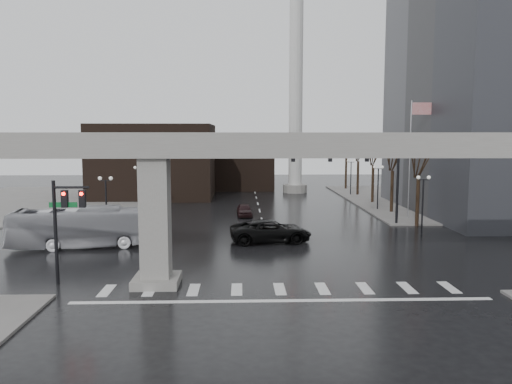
% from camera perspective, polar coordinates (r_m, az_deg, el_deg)
% --- Properties ---
extents(ground, '(160.00, 160.00, 0.00)m').
position_cam_1_polar(ground, '(29.36, 2.57, -10.43)').
color(ground, black).
rests_on(ground, ground).
extents(sidewalk_ne, '(28.00, 36.00, 0.15)m').
position_cam_1_polar(sidewalk_ne, '(70.44, 21.79, -0.86)').
color(sidewalk_ne, slate).
rests_on(sidewalk_ne, ground).
extents(sidewalk_nw, '(28.00, 36.00, 0.15)m').
position_cam_1_polar(sidewalk_nw, '(68.82, -22.04, -1.03)').
color(sidewalk_nw, slate).
rests_on(sidewalk_nw, ground).
extents(elevated_guideway, '(48.00, 2.60, 8.70)m').
position_cam_1_polar(elevated_guideway, '(28.26, 5.20, 3.09)').
color(elevated_guideway, gray).
rests_on(elevated_guideway, ground).
extents(building_far_left, '(16.00, 14.00, 10.00)m').
position_cam_1_polar(building_far_left, '(71.08, -11.40, 3.53)').
color(building_far_left, black).
rests_on(building_far_left, ground).
extents(building_far_mid, '(10.00, 10.00, 8.00)m').
position_cam_1_polar(building_far_mid, '(80.13, -1.68, 3.26)').
color(building_far_mid, black).
rests_on(building_far_mid, ground).
extents(smokestack, '(3.60, 3.60, 30.00)m').
position_cam_1_polar(smokestack, '(74.61, 4.57, 10.19)').
color(smokestack, beige).
rests_on(smokestack, ground).
extents(signal_mast_arm, '(12.12, 0.43, 8.00)m').
position_cam_1_polar(signal_mast_arm, '(48.19, 11.62, 3.15)').
color(signal_mast_arm, black).
rests_on(signal_mast_arm, ground).
extents(signal_left_pole, '(2.30, 0.30, 6.00)m').
position_cam_1_polar(signal_left_pole, '(30.56, -21.04, -2.36)').
color(signal_left_pole, black).
rests_on(signal_left_pole, ground).
extents(flagpole_assembly, '(2.06, 0.12, 12.00)m').
position_cam_1_polar(flagpole_assembly, '(52.98, 17.53, 5.11)').
color(flagpole_assembly, silver).
rests_on(flagpole_assembly, ground).
extents(lamp_right_0, '(1.22, 0.32, 5.11)m').
position_cam_1_polar(lamp_right_0, '(45.12, 18.54, -0.29)').
color(lamp_right_0, black).
rests_on(lamp_right_0, ground).
extents(lamp_right_1, '(1.22, 0.32, 5.11)m').
position_cam_1_polar(lamp_right_1, '(58.38, 13.79, 1.34)').
color(lamp_right_1, black).
rests_on(lamp_right_1, ground).
extents(lamp_right_2, '(1.22, 0.32, 5.11)m').
position_cam_1_polar(lamp_right_2, '(71.92, 10.80, 2.36)').
color(lamp_right_2, black).
rests_on(lamp_right_2, ground).
extents(lamp_left_0, '(1.22, 0.32, 5.11)m').
position_cam_1_polar(lamp_left_0, '(43.80, -16.77, -0.42)').
color(lamp_left_0, black).
rests_on(lamp_left_0, ground).
extents(lamp_left_1, '(1.22, 0.32, 5.11)m').
position_cam_1_polar(lamp_left_1, '(57.36, -13.18, 1.27)').
color(lamp_left_1, black).
rests_on(lamp_left_1, ground).
extents(lamp_left_2, '(1.22, 0.32, 5.11)m').
position_cam_1_polar(lamp_left_2, '(71.09, -10.97, 2.31)').
color(lamp_left_2, black).
rests_on(lamp_left_2, ground).
extents(tree_right_0, '(1.09, 1.58, 7.50)m').
position_cam_1_polar(tree_right_0, '(49.30, 18.02, -0.52)').
color(tree_right_0, black).
rests_on(tree_right_0, ground).
extents(tree_right_1, '(1.09, 1.61, 7.67)m').
position_cam_1_polar(tree_right_1, '(56.83, 15.31, 0.53)').
color(tree_right_1, black).
rests_on(tree_right_1, ground).
extents(tree_right_2, '(1.10, 1.63, 7.85)m').
position_cam_1_polar(tree_right_2, '(64.48, 13.23, 1.33)').
color(tree_right_2, black).
rests_on(tree_right_2, ground).
extents(tree_right_3, '(1.11, 1.66, 8.02)m').
position_cam_1_polar(tree_right_3, '(72.20, 11.59, 1.96)').
color(tree_right_3, black).
rests_on(tree_right_3, ground).
extents(tree_right_4, '(1.12, 1.69, 8.19)m').
position_cam_1_polar(tree_right_4, '(79.98, 10.27, 2.47)').
color(tree_right_4, black).
rests_on(tree_right_4, ground).
extents(pickup_truck, '(6.78, 3.66, 1.81)m').
position_cam_1_polar(pickup_truck, '(40.12, 1.69, -4.48)').
color(pickup_truck, black).
rests_on(pickup_truck, ground).
extents(city_bus, '(11.42, 4.38, 3.10)m').
position_cam_1_polar(city_bus, '(40.33, -18.95, -3.84)').
color(city_bus, silver).
rests_on(city_bus, ground).
extents(far_car, '(1.74, 3.95, 1.32)m').
position_cam_1_polar(far_car, '(52.91, -1.33, -2.06)').
color(far_car, black).
rests_on(far_car, ground).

